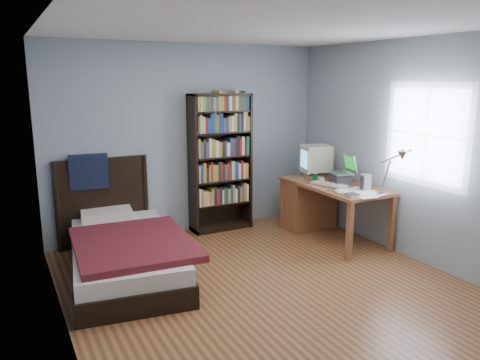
{
  "coord_description": "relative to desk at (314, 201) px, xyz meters",
  "views": [
    {
      "loc": [
        -2.27,
        -3.71,
        2.06
      ],
      "look_at": [
        0.13,
        0.87,
        0.93
      ],
      "focal_mm": 35.0,
      "sensor_mm": 36.0,
      "label": 1
    }
  ],
  "objects": [
    {
      "name": "desk",
      "position": [
        0.0,
        0.0,
        0.0
      ],
      "size": [
        0.75,
        1.5,
        0.73
      ],
      "color": "brown",
      "rests_on": "floor"
    },
    {
      "name": "desk_lamp",
      "position": [
        -0.01,
        -1.46,
        0.79
      ],
      "size": [
        0.23,
        0.5,
        0.59
      ],
      "color": "#99999E",
      "rests_on": "desk"
    },
    {
      "name": "laptop",
      "position": [
        0.07,
        -0.46,
        0.42
      ],
      "size": [
        0.37,
        0.36,
        0.38
      ],
      "color": "#2D2D30",
      "rests_on": "desk"
    },
    {
      "name": "room",
      "position": [
        -1.48,
        -1.31,
        0.84
      ],
      "size": [
        4.2,
        4.24,
        2.5
      ],
      "color": "brown",
      "rests_on": "ground"
    },
    {
      "name": "soda_can",
      "position": [
        -0.14,
        -0.19,
        0.37
      ],
      "size": [
        0.06,
        0.06,
        0.11
      ],
      "primitive_type": "cylinder",
      "color": "#073912",
      "rests_on": "desk"
    },
    {
      "name": "bed",
      "position": [
        -2.68,
        -0.18,
        -0.16
      ],
      "size": [
        1.36,
        2.28,
        1.16
      ],
      "color": "black",
      "rests_on": "floor"
    },
    {
      "name": "phone_silver",
      "position": [
        -0.27,
        -0.7,
        0.33
      ],
      "size": [
        0.09,
        0.11,
        0.02
      ],
      "primitive_type": "cube",
      "rotation": [
        0.0,
        0.0,
        0.54
      ],
      "color": "#B3B3B8",
      "rests_on": "desk"
    },
    {
      "name": "phone_grey",
      "position": [
        -0.29,
        -0.84,
        0.33
      ],
      "size": [
        0.07,
        0.1,
        0.02
      ],
      "primitive_type": "cube",
      "rotation": [
        0.0,
        0.0,
        -0.36
      ],
      "color": "gray",
      "rests_on": "desk"
    },
    {
      "name": "bookshelf",
      "position": [
        -1.12,
        0.63,
        0.52
      ],
      "size": [
        0.84,
        0.3,
        1.86
      ],
      "color": "black",
      "rests_on": "floor"
    },
    {
      "name": "speaker",
      "position": [
        0.1,
        -0.86,
        0.42
      ],
      "size": [
        0.11,
        0.11,
        0.2
      ],
      "primitive_type": "cube",
      "rotation": [
        0.0,
        0.0,
        -0.14
      ],
      "color": "gray",
      "rests_on": "desk"
    },
    {
      "name": "crt_monitor",
      "position": [
        0.05,
        0.09,
        0.57
      ],
      "size": [
        0.47,
        0.44,
        0.44
      ],
      "color": "beige",
      "rests_on": "desk"
    },
    {
      "name": "keyboard",
      "position": [
        -0.12,
        -0.45,
        0.33
      ],
      "size": [
        0.3,
        0.48,
        0.04
      ],
      "primitive_type": "cube",
      "rotation": [
        0.0,
        0.07,
        0.3
      ],
      "color": "beige",
      "rests_on": "desk"
    },
    {
      "name": "mouse",
      "position": [
        -0.02,
        -0.17,
        0.34
      ],
      "size": [
        0.06,
        0.11,
        0.04
      ],
      "primitive_type": "ellipsoid",
      "color": "silver",
      "rests_on": "desk"
    },
    {
      "name": "external_drive",
      "position": [
        -0.24,
        -1.02,
        0.33
      ],
      "size": [
        0.13,
        0.13,
        0.03
      ],
      "primitive_type": "cube",
      "rotation": [
        0.0,
        0.0,
        -0.01
      ],
      "color": "gray",
      "rests_on": "desk"
    }
  ]
}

